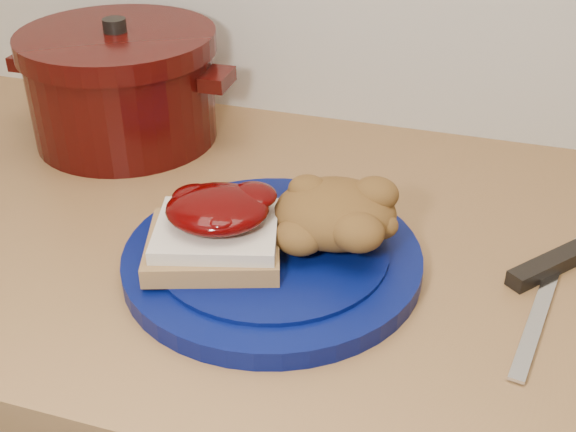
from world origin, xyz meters
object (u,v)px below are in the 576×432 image
(dutch_oven, at_px, (122,85))
(butter_knife, at_px, (538,316))
(pepper_grinder, at_px, (151,84))
(plate, at_px, (272,259))

(dutch_oven, bearing_deg, butter_knife, -23.27)
(butter_knife, relative_size, pepper_grinder, 1.50)
(dutch_oven, height_order, pepper_grinder, dutch_oven)
(dutch_oven, bearing_deg, pepper_grinder, 64.88)
(plate, xyz_separation_m, butter_knife, (0.25, -0.00, -0.01))
(butter_knife, distance_m, pepper_grinder, 0.58)
(plate, relative_size, butter_knife, 1.62)
(plate, height_order, dutch_oven, dutch_oven)
(plate, distance_m, butter_knife, 0.25)
(plate, bearing_deg, butter_knife, -1.02)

